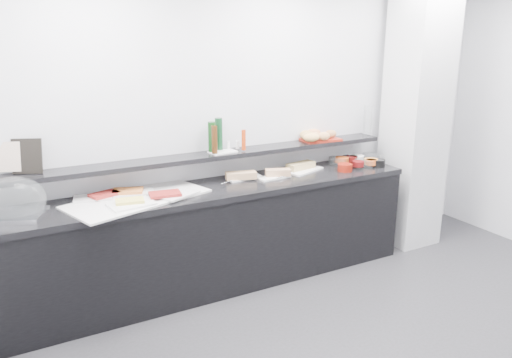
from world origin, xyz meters
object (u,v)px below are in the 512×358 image
bread_tray (320,139)px  cloche_base (11,216)px  condiment_tray (223,152)px  framed_print (27,156)px  carafe (368,120)px  sandwich_plate_mid (274,177)px

bread_tray → cloche_base: bearing=-171.5°
condiment_tray → framed_print: bearing=171.1°
cloche_base → carafe: (3.35, 0.20, 0.38)m
bread_tray → sandwich_plate_mid: bearing=-159.0°
carafe → bread_tray: bearing=179.9°
framed_print → bread_tray: (2.60, -0.04, -0.12)m
cloche_base → condiment_tray: bearing=29.6°
framed_print → condiment_tray: size_ratio=1.13×
sandwich_plate_mid → framed_print: bearing=168.2°
framed_print → cloche_base: bearing=-101.4°
bread_tray → carafe: carafe is taller
cloche_base → bread_tray: bread_tray is taller
bread_tray → carafe: size_ratio=1.22×
cloche_base → condiment_tray: 1.74m
condiment_tray → carafe: carafe is taller
bread_tray → framed_print: bearing=-176.5°
framed_print → carafe: carafe is taller
framed_print → bread_tray: bearing=22.4°
cloche_base → framed_print: bearing=79.1°
condiment_tray → bread_tray: 1.05m
cloche_base → condiment_tray: condiment_tray is taller
cloche_base → framed_print: size_ratio=1.75×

